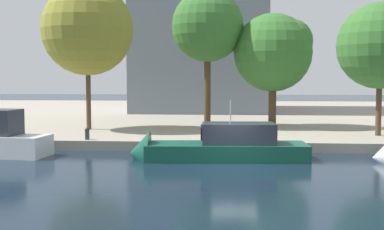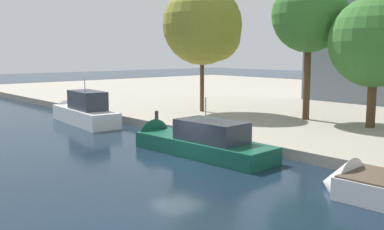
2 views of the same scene
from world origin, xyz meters
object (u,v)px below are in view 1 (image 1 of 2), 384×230
object	(u,v)px
mooring_bollard_0	(87,133)
tree_0	(274,51)
motor_yacht_1	(215,149)
tree_2	(89,34)
tree_4	(382,48)
tree_3	(205,27)

from	to	relation	value
mooring_bollard_0	tree_0	distance (m)	17.31
motor_yacht_1	tree_2	size ratio (longest dim) A/B	0.91
tree_2	tree_4	world-z (taller)	tree_2
tree_4	mooring_bollard_0	bearing A→B (deg)	-168.95
motor_yacht_1	tree_3	bearing A→B (deg)	-88.00
motor_yacht_1	mooring_bollard_0	distance (m)	9.38
mooring_bollard_0	tree_3	distance (m)	14.55
mooring_bollard_0	tree_0	size ratio (longest dim) A/B	0.09
tree_0	tree_3	bearing A→B (deg)	179.97
motor_yacht_1	tree_4	xyz separation A→B (m)	(11.53, 7.52, 6.25)
mooring_bollard_0	motor_yacht_1	bearing A→B (deg)	-22.49
motor_yacht_1	tree_3	size ratio (longest dim) A/B	0.92
motor_yacht_1	tree_2	world-z (taller)	tree_2
mooring_bollard_0	tree_3	bearing A→B (deg)	52.57
tree_3	tree_4	xyz separation A→B (m)	(12.78, -5.74, -2.15)
tree_2	tree_4	distance (m)	22.20
mooring_bollard_0	tree_2	bearing A→B (deg)	104.02
tree_0	tree_2	size ratio (longest dim) A/B	0.82
motor_yacht_1	mooring_bollard_0	size ratio (longest dim) A/B	12.98
tree_0	tree_3	xyz separation A→B (m)	(-5.70, 0.00, 2.07)
mooring_bollard_0	tree_3	world-z (taller)	tree_3
tree_3	motor_yacht_1	bearing A→B (deg)	-84.63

